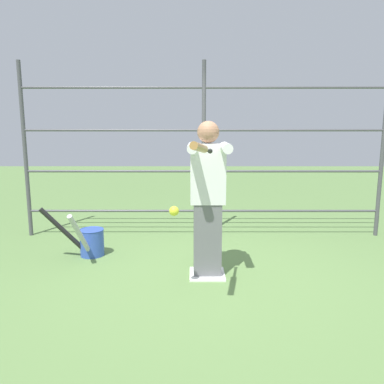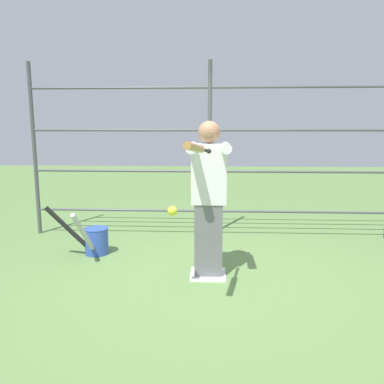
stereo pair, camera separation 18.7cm
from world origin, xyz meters
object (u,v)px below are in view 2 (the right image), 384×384
object	(u,v)px
batter	(209,195)
baseball_bat_swinging	(197,148)
bat_bucket	(94,239)
softball_in_flight	(173,211)

from	to	relation	value
batter	baseball_bat_swinging	xyz separation A→B (m)	(0.10, 0.92, 0.56)
batter	bat_bucket	distance (m)	1.80
batter	softball_in_flight	bearing A→B (deg)	55.70
batter	softball_in_flight	world-z (taller)	batter
batter	baseball_bat_swinging	size ratio (longest dim) A/B	2.14
softball_in_flight	bat_bucket	distance (m)	1.77
baseball_bat_swinging	softball_in_flight	xyz separation A→B (m)	(0.25, -0.41, -0.63)
batter	bat_bucket	size ratio (longest dim) A/B	2.22
softball_in_flight	bat_bucket	bearing A→B (deg)	-44.74
baseball_bat_swinging	softball_in_flight	bearing A→B (deg)	-58.87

